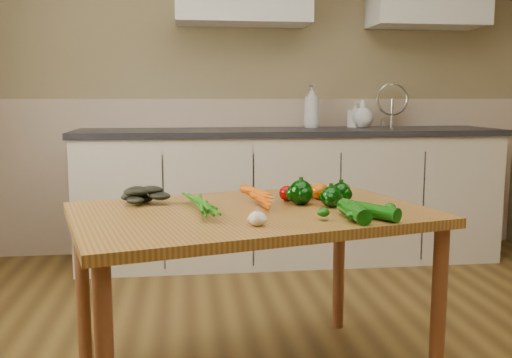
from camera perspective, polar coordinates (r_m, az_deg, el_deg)
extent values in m
cube|color=#928057|center=(4.15, -0.19, 10.77)|extent=(4.00, 0.02, 2.60)
cube|color=#C9AF97|center=(4.16, -0.14, 0.42)|extent=(3.98, 0.03, 1.10)
cube|color=beige|center=(3.92, 3.29, -1.85)|extent=(2.80, 0.60, 0.86)
cube|color=#29292E|center=(3.87, 3.34, 4.73)|extent=(2.84, 0.64, 0.04)
cube|color=#99999E|center=(4.09, 14.23, 4.11)|extent=(0.55, 0.42, 0.10)
cylinder|color=silver|center=(4.25, 13.44, 6.72)|extent=(0.02, 0.02, 0.24)
cube|color=#A36E2F|center=(2.15, -0.50, -3.57)|extent=(1.46, 1.13, 0.04)
cylinder|color=brown|center=(2.24, 17.76, -12.77)|extent=(0.06, 0.06, 0.66)
cylinder|color=brown|center=(2.46, -16.92, -10.81)|extent=(0.06, 0.06, 0.66)
cylinder|color=brown|center=(2.80, 8.28, -8.18)|extent=(0.06, 0.06, 0.66)
imported|color=silver|center=(4.04, 5.62, 7.27)|extent=(0.16, 0.16, 0.30)
imported|color=silver|center=(4.14, 9.93, 6.38)|extent=(0.11, 0.11, 0.18)
imported|color=silver|center=(4.12, 10.63, 6.43)|extent=(0.16, 0.16, 0.19)
ellipsoid|color=white|center=(1.88, 0.13, -3.96)|extent=(0.06, 0.06, 0.05)
sphere|color=black|center=(2.25, 4.51, -1.35)|extent=(0.10, 0.10, 0.10)
sphere|color=black|center=(2.31, 8.50, -1.35)|extent=(0.08, 0.08, 0.08)
sphere|color=black|center=(2.21, 7.51, -1.78)|extent=(0.08, 0.08, 0.08)
ellipsoid|color=#8D0402|center=(2.32, 3.18, -1.44)|extent=(0.07, 0.07, 0.06)
ellipsoid|color=#BE4D04|center=(2.40, 5.29, -1.20)|extent=(0.06, 0.06, 0.06)
ellipsoid|color=#BE4D04|center=(2.36, 6.36, -1.23)|extent=(0.08, 0.08, 0.07)
cylinder|color=#094807|center=(2.03, 11.48, -3.14)|extent=(0.16, 0.21, 0.05)
cylinder|color=#094807|center=(2.00, 9.76, -3.21)|extent=(0.06, 0.22, 0.06)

